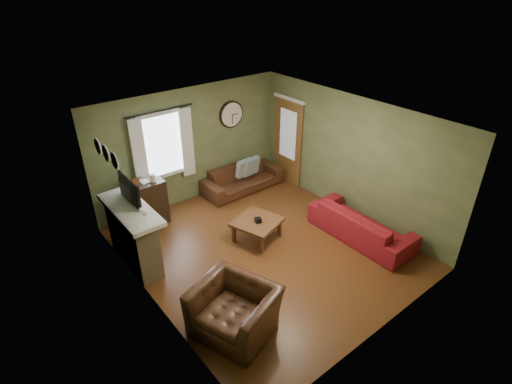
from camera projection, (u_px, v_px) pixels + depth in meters
floor at (265, 248)px, 7.74m from camera, size 4.60×5.20×0.00m
ceiling at (267, 120)px, 6.47m from camera, size 4.60×5.20×0.00m
wall_left at (145, 238)px, 5.86m from camera, size 0.00×5.20×2.60m
wall_right at (350, 157)px, 8.36m from camera, size 0.00×5.20×2.60m
wall_back at (191, 146)px, 8.87m from camera, size 4.60×0.00×2.60m
wall_front at (390, 264)px, 5.34m from camera, size 4.60×0.00×2.60m
fireplace at (134, 238)px, 7.11m from camera, size 0.40×1.40×1.10m
firebox at (145, 245)px, 7.34m from camera, size 0.04×0.60×0.55m
mantel at (130, 209)px, 6.84m from camera, size 0.58×1.60×0.08m
tv at (126, 195)px, 6.85m from camera, size 0.08×0.60×0.35m
tv_screen at (130, 191)px, 6.86m from camera, size 0.02×0.62×0.36m
medallion_left at (115, 161)px, 5.94m from camera, size 0.28×0.28×0.03m
medallion_mid at (106, 153)px, 6.18m from camera, size 0.28×0.28×0.03m
medallion_right at (98, 146)px, 6.42m from camera, size 0.28×0.28×0.03m
window_pane at (162, 145)px, 8.38m from camera, size 1.00×0.02×1.30m
curtain_rod at (159, 111)px, 7.93m from camera, size 0.03×0.03×1.50m
curtain_left at (139, 156)px, 8.04m from camera, size 0.28×0.04×1.55m
curtain_right at (187, 143)px, 8.64m from camera, size 0.28×0.04×1.55m
wall_clock at (232, 115)px, 9.19m from camera, size 0.64×0.06×0.64m
door at (288, 142)px, 9.72m from camera, size 0.05×0.90×2.10m
bookshelf at (147, 205)px, 8.22m from camera, size 0.82×0.35×0.97m
book at (141, 184)px, 8.02m from camera, size 0.17×0.22×0.02m
sofa_brown at (242, 178)px, 9.69m from camera, size 2.00×0.78×0.58m
pillow_left at (251, 166)px, 9.68m from camera, size 0.45×0.19×0.43m
pillow_right at (244, 168)px, 9.60m from camera, size 0.44×0.17×0.43m
sofa_red at (361, 224)px, 7.92m from camera, size 0.84×2.15×0.63m
armchair at (234, 310)px, 5.85m from camera, size 1.34×1.43×0.75m
coffee_table at (257, 230)px, 7.92m from camera, size 1.03×1.03×0.44m
tissue_box at (258, 224)px, 7.78m from camera, size 0.15×0.15×0.09m
wine_glass_a at (145, 217)px, 6.37m from camera, size 0.07×0.07×0.20m
wine_glass_b at (141, 213)px, 6.47m from camera, size 0.07×0.07×0.20m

